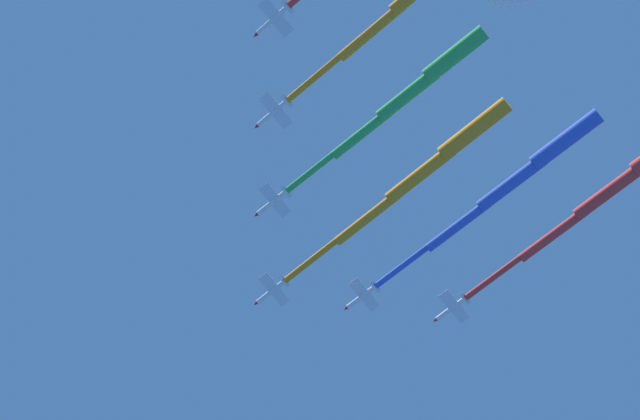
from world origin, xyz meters
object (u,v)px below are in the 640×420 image
(jet_lead, at_px, (422,172))
(jet_starboard_mid, at_px, (612,188))
(jet_starboard_inner, at_px, (513,181))
(jet_port_inner, at_px, (408,94))

(jet_lead, relative_size, jet_starboard_mid, 0.98)
(jet_starboard_inner, bearing_deg, jet_starboard_mid, -157.38)
(jet_lead, height_order, jet_port_inner, jet_port_inner)
(jet_port_inner, distance_m, jet_starboard_mid, 50.25)
(jet_port_inner, relative_size, jet_starboard_mid, 0.87)
(jet_starboard_inner, relative_size, jet_starboard_mid, 0.97)
(jet_starboard_mid, bearing_deg, jet_lead, 25.08)
(jet_port_inner, xyz_separation_m, jet_starboard_mid, (-36.05, -34.99, -0.92))
(jet_starboard_inner, height_order, jet_starboard_mid, jet_starboard_inner)
(jet_lead, distance_m, jet_starboard_mid, 42.41)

